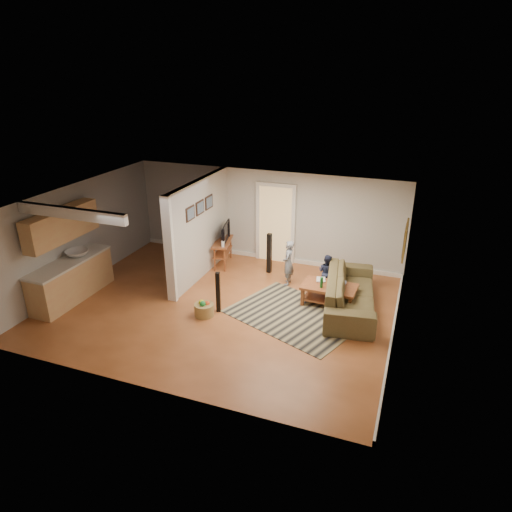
# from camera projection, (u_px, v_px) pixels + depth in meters

# --- Properties ---
(ground) EXTENTS (7.50, 7.50, 0.00)m
(ground) POSITION_uv_depth(u_px,v_px,m) (222.00, 307.00, 10.31)
(ground) COLOR brown
(ground) RESTS_ON ground
(room_shell) EXTENTS (7.54, 6.02, 2.52)m
(room_shell) POSITION_uv_depth(u_px,v_px,m) (185.00, 235.00, 10.46)
(room_shell) COLOR #B2B0AB
(room_shell) RESTS_ON ground
(area_rug) EXTENTS (3.23, 2.83, 0.01)m
(area_rug) POSITION_uv_depth(u_px,v_px,m) (295.00, 315.00, 9.96)
(area_rug) COLOR black
(area_rug) RESTS_ON ground
(sofa) EXTENTS (1.43, 2.79, 0.78)m
(sofa) POSITION_uv_depth(u_px,v_px,m) (349.00, 308.00, 10.27)
(sofa) COLOR #413820
(sofa) RESTS_ON ground
(coffee_table) EXTENTS (1.24, 0.76, 0.72)m
(coffee_table) POSITION_uv_depth(u_px,v_px,m) (330.00, 290.00, 10.28)
(coffee_table) COLOR maroon
(coffee_table) RESTS_ON ground
(tv_console) EXTENTS (0.64, 1.14, 0.92)m
(tv_console) POSITION_uv_depth(u_px,v_px,m) (223.00, 243.00, 12.27)
(tv_console) COLOR maroon
(tv_console) RESTS_ON ground
(speaker_left) EXTENTS (0.12, 0.12, 0.94)m
(speaker_left) POSITION_uv_depth(u_px,v_px,m) (218.00, 292.00, 9.95)
(speaker_left) COLOR black
(speaker_left) RESTS_ON ground
(speaker_right) EXTENTS (0.12, 0.12, 1.08)m
(speaker_right) POSITION_uv_depth(u_px,v_px,m) (269.00, 253.00, 11.82)
(speaker_right) COLOR black
(speaker_right) RESTS_ON ground
(toy_basket) EXTENTS (0.43, 0.43, 0.38)m
(toy_basket) POSITION_uv_depth(u_px,v_px,m) (204.00, 309.00, 9.90)
(toy_basket) COLOR olive
(toy_basket) RESTS_ON ground
(child) EXTENTS (0.32, 0.45, 1.14)m
(child) POSITION_uv_depth(u_px,v_px,m) (288.00, 284.00, 11.39)
(child) COLOR slate
(child) RESTS_ON ground
(toddler) EXTENTS (0.52, 0.46, 0.88)m
(toddler) POSITION_uv_depth(u_px,v_px,m) (325.00, 288.00, 11.16)
(toddler) COLOR #212846
(toddler) RESTS_ON ground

